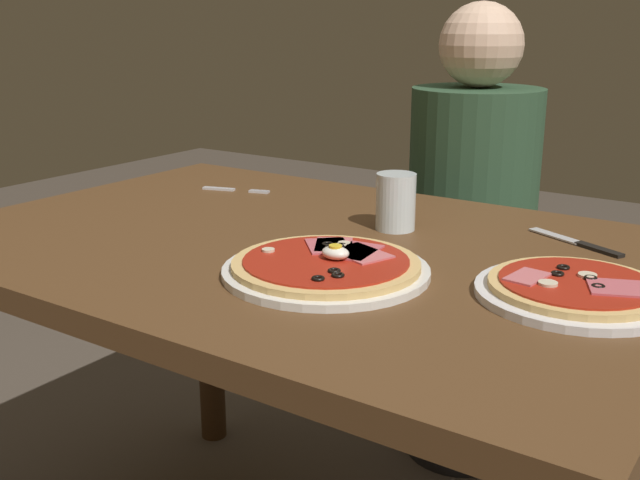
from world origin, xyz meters
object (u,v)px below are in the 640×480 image
Objects in this scene: pizza_foreground at (327,267)px; fork at (230,190)px; water_glass_near at (396,206)px; dining_table at (302,300)px; diner_person at (469,254)px; pizza_across_left at (577,290)px; knife at (581,244)px.

pizza_foreground reaches higher than fork.
dining_table is at bearing -122.97° from water_glass_near.
diner_person reaches higher than fork.
diner_person reaches higher than pizza_across_left.
water_glass_near reaches higher than pizza_across_left.
knife is (0.27, 0.37, -0.01)m from pizza_foreground.
fork is at bearing -179.05° from knife.
dining_table is 1.09× the size of diner_person.
fork is 0.77m from knife.
water_glass_near is (-0.38, 0.17, 0.03)m from pizza_across_left.
fork is at bearing 51.50° from diner_person.
pizza_across_left is at bearing -16.26° from fork.
pizza_foreground reaches higher than knife.
water_glass_near is 0.47m from fork.
pizza_across_left reaches higher than knife.
diner_person is (-0.46, 0.72, -0.22)m from pizza_across_left.
fork is at bearing 163.74° from pizza_across_left.
pizza_foreground is 0.46m from knife.
water_glass_near is at bearing -9.25° from fork.
water_glass_near is at bearing -164.27° from knife.
pizza_foreground is 1.71× the size of knife.
pizza_foreground is 0.62m from fork.
pizza_across_left is 0.88m from fork.
knife is at bearing 15.73° from water_glass_near.
water_glass_near reaches higher than knife.
pizza_foreground is at bearing -35.67° from fork.
dining_table is 0.50m from pizza_across_left.
water_glass_near reaches higher than pizza_foreground.
dining_table is 0.71m from diner_person.
water_glass_near is at bearing 57.03° from dining_table.
fork is (-0.36, 0.23, 0.11)m from dining_table.
knife is at bearing 30.45° from dining_table.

